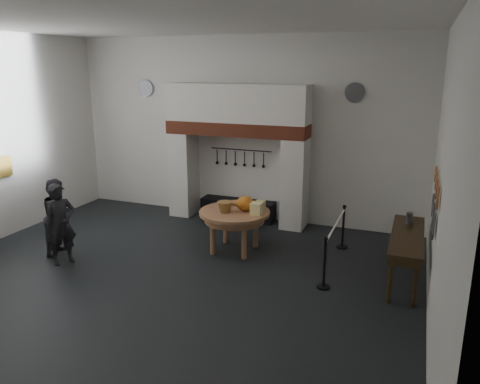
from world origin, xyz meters
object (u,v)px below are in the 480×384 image
at_px(visitor_near, 61,224).
at_px(side_table, 407,236).
at_px(work_table, 234,212).
at_px(barrier_post_near, 325,264).
at_px(barrier_post_far, 343,228).
at_px(visitor_far, 59,217).
at_px(iron_range, 238,209).

bearing_deg(visitor_near, side_table, -44.44).
bearing_deg(work_table, barrier_post_near, -26.27).
distance_m(visitor_near, barrier_post_far, 5.75).
bearing_deg(barrier_post_far, work_table, -155.39).
xyz_separation_m(visitor_near, visitor_far, (-0.40, 0.40, -0.01)).
bearing_deg(visitor_near, work_table, -26.63).
relative_size(visitor_near, side_table, 0.73).
bearing_deg(work_table, side_table, -3.90).
distance_m(iron_range, side_table, 4.70).
distance_m(work_table, side_table, 3.41).
bearing_deg(visitor_near, iron_range, 1.22).
distance_m(visitor_far, side_table, 6.82).
bearing_deg(side_table, barrier_post_far, 137.39).
bearing_deg(barrier_post_near, visitor_far, -176.03).
bearing_deg(barrier_post_far, barrier_post_near, -90.00).
height_order(side_table, barrier_post_near, same).
bearing_deg(iron_range, visitor_near, -120.28).
xyz_separation_m(iron_range, barrier_post_near, (2.80, -3.02, 0.20)).
xyz_separation_m(visitor_far, side_table, (6.72, 1.18, 0.08)).
height_order(side_table, barrier_post_far, same).
bearing_deg(visitor_far, work_table, -77.10).
height_order(visitor_far, barrier_post_near, visitor_far).
relative_size(visitor_far, barrier_post_far, 1.76).
distance_m(visitor_near, side_table, 6.51).
xyz_separation_m(work_table, side_table, (3.40, -0.23, 0.03)).
distance_m(visitor_near, visitor_far, 0.57).
xyz_separation_m(work_table, visitor_far, (-3.32, -1.41, -0.05)).
xyz_separation_m(iron_range, visitor_far, (-2.62, -3.40, 0.54)).
bearing_deg(barrier_post_near, barrier_post_far, 90.00).
relative_size(work_table, side_table, 0.67).
xyz_separation_m(visitor_near, barrier_post_far, (5.02, 2.78, -0.36)).
bearing_deg(barrier_post_far, visitor_far, -156.32).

